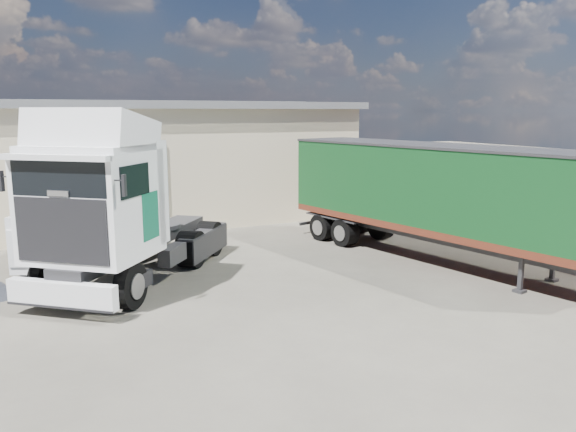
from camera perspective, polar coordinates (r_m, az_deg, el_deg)
name	(u,v)px	position (r m, az deg, el deg)	size (l,w,h in m)	color
ground	(273,312)	(14.13, -1.55, -9.73)	(120.00, 120.00, 0.00)	#2B2923
warehouse	(0,162)	(28.14, -27.22, 4.86)	(30.60, 12.60, 5.42)	#C4B797
brick_boundary_wall	(458,198)	(25.07, 16.91, 1.76)	(0.35, 26.00, 2.50)	maroon
tractor_unit	(113,215)	(16.11, -17.32, 0.08)	(6.88, 7.38, 5.00)	black
box_trailer	(433,190)	(19.08, 14.54, 2.54)	(4.65, 11.81, 3.84)	#2D2D30
panel_van	(67,233)	(19.67, -21.57, -1.66)	(3.65, 5.01, 1.90)	black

